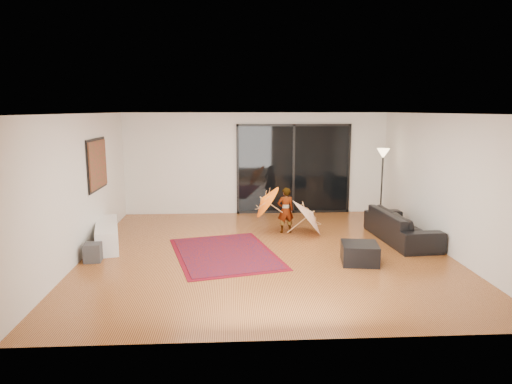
{
  "coord_description": "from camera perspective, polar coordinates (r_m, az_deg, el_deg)",
  "views": [
    {
      "loc": [
        -0.69,
        -8.62,
        2.77
      ],
      "look_at": [
        -0.17,
        0.6,
        1.1
      ],
      "focal_mm": 32.0,
      "sensor_mm": 36.0,
      "label": 1
    }
  ],
  "objects": [
    {
      "name": "wall_front",
      "position": [
        5.36,
        4.32,
        -5.15
      ],
      "size": [
        7.0,
        0.0,
        7.0
      ],
      "primitive_type": "plane",
      "rotation": [
        -1.57,
        0.0,
        0.0
      ],
      "color": "silver",
      "rests_on": "floor"
    },
    {
      "name": "sliding_door",
      "position": [
        12.31,
        4.71,
        2.88
      ],
      "size": [
        3.06,
        0.07,
        2.4
      ],
      "color": "black",
      "rests_on": "wall_back"
    },
    {
      "name": "speaker",
      "position": [
        9.01,
        -19.73,
        -7.12
      ],
      "size": [
        0.33,
        0.33,
        0.35
      ],
      "primitive_type": "cube",
      "rotation": [
        0.0,
        0.0,
        0.09
      ],
      "color": "#424244",
      "rests_on": "floor"
    },
    {
      "name": "wall_left",
      "position": [
        9.18,
        -21.0,
        0.66
      ],
      "size": [
        0.0,
        7.0,
        7.0
      ],
      "primitive_type": "plane",
      "rotation": [
        1.57,
        0.0,
        1.57
      ],
      "color": "silver",
      "rests_on": "floor"
    },
    {
      "name": "parasol_orange",
      "position": [
        10.24,
        0.7,
        -1.23
      ],
      "size": [
        0.62,
        0.83,
        0.88
      ],
      "rotation": [
        0.0,
        -0.95,
        0.0
      ],
      "color": "orange",
      "rests_on": "child"
    },
    {
      "name": "parasol_white",
      "position": [
        10.33,
        7.12,
        -2.51
      ],
      "size": [
        0.77,
        0.99,
        1.0
      ],
      "rotation": [
        0.0,
        0.89,
        0.0
      ],
      "color": "white",
      "rests_on": "floor"
    },
    {
      "name": "child",
      "position": [
        10.38,
        3.71,
        -2.28
      ],
      "size": [
        0.41,
        0.3,
        1.05
      ],
      "primitive_type": "imported",
      "rotation": [
        0.0,
        0.0,
        3.29
      ],
      "color": "#999999",
      "rests_on": "floor"
    },
    {
      "name": "painting",
      "position": [
        10.07,
        -19.21,
        3.29
      ],
      "size": [
        0.04,
        1.28,
        1.08
      ],
      "color": "black",
      "rests_on": "wall_left"
    },
    {
      "name": "wall_back",
      "position": [
        12.22,
        0.04,
        3.57
      ],
      "size": [
        7.0,
        0.0,
        7.0
      ],
      "primitive_type": "plane",
      "rotation": [
        1.57,
        0.0,
        0.0
      ],
      "color": "silver",
      "rests_on": "floor"
    },
    {
      "name": "floor",
      "position": [
        9.08,
        1.31,
        -7.52
      ],
      "size": [
        7.0,
        7.0,
        0.0
      ],
      "primitive_type": "plane",
      "color": "#AF6630",
      "rests_on": "ground"
    },
    {
      "name": "media_console",
      "position": [
        9.92,
        -18.13,
        -5.07
      ],
      "size": [
        0.84,
        1.76,
        0.47
      ],
      "primitive_type": "cube",
      "rotation": [
        0.0,
        0.0,
        0.25
      ],
      "color": "white",
      "rests_on": "floor"
    },
    {
      "name": "wall_right",
      "position": [
        9.69,
        22.45,
        1.04
      ],
      "size": [
        0.0,
        7.0,
        7.0
      ],
      "primitive_type": "plane",
      "rotation": [
        1.57,
        0.0,
        -1.57
      ],
      "color": "silver",
      "rests_on": "floor"
    },
    {
      "name": "sofa",
      "position": [
        10.26,
        17.72,
        -4.07
      ],
      "size": [
        1.01,
        2.24,
        0.64
      ],
      "primitive_type": "imported",
      "rotation": [
        0.0,
        0.0,
        1.64
      ],
      "color": "black",
      "rests_on": "floor"
    },
    {
      "name": "persian_rug",
      "position": [
        8.99,
        -3.91,
        -7.66
      ],
      "size": [
        2.4,
        2.93,
        0.02
      ],
      "rotation": [
        0.0,
        0.0,
        0.24
      ],
      "color": "#580713",
      "rests_on": "floor"
    },
    {
      "name": "floor_lamp",
      "position": [
        11.81,
        15.55,
        3.4
      ],
      "size": [
        0.31,
        0.31,
        1.82
      ],
      "color": "black",
      "rests_on": "floor"
    },
    {
      "name": "ceiling",
      "position": [
        8.65,
        1.38,
        9.78
      ],
      "size": [
        7.0,
        7.0,
        0.0
      ],
      "primitive_type": "plane",
      "rotation": [
        3.14,
        0.0,
        0.0
      ],
      "color": "white",
      "rests_on": "wall_back"
    },
    {
      "name": "ottoman",
      "position": [
        8.62,
        12.83,
        -7.48
      ],
      "size": [
        0.74,
        0.74,
        0.37
      ],
      "primitive_type": "cube",
      "rotation": [
        0.0,
        0.0,
        -0.15
      ],
      "color": "black",
      "rests_on": "floor"
    }
  ]
}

